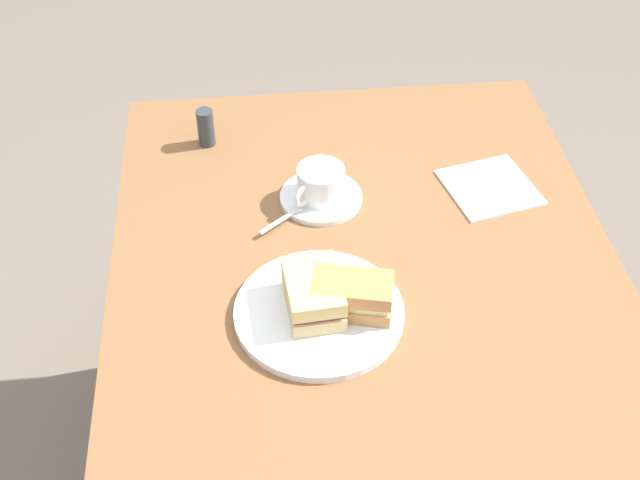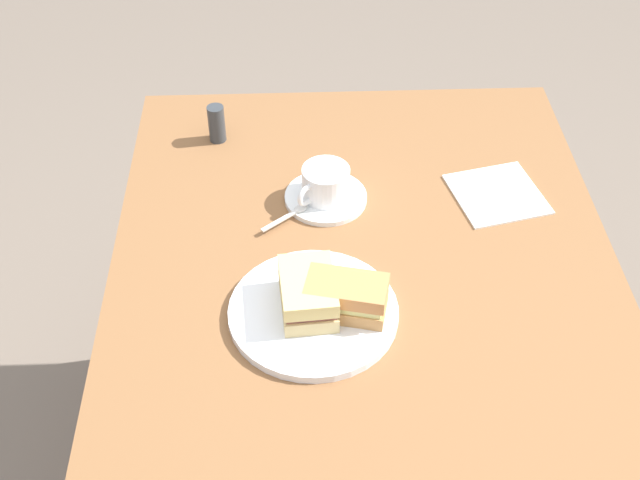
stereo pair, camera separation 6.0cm
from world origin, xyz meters
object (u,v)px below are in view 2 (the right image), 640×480
at_px(sandwich_front, 308,293).
at_px(sandwich_back, 346,297).
at_px(sandwich_plate, 313,312).
at_px(napkin, 497,194).
at_px(coffee_saucer, 326,198).
at_px(spoon, 292,213).
at_px(dining_table, 369,367).
at_px(salt_shaker, 217,124).
at_px(coffee_cup, 325,182).

bearing_deg(sandwich_front, sandwich_back, 80.59).
height_order(sandwich_plate, sandwich_front, sandwich_front).
height_order(sandwich_back, napkin, sandwich_back).
bearing_deg(coffee_saucer, spoon, -51.06).
bearing_deg(dining_table, coffee_saucer, -168.90).
height_order(dining_table, sandwich_front, sandwich_front).
distance_m(dining_table, napkin, 0.40).
relative_size(spoon, salt_shaker, 1.14).
distance_m(sandwich_plate, coffee_cup, 0.27).
xyz_separation_m(dining_table, coffee_saucer, (-0.29, -0.06, 0.11)).
xyz_separation_m(sandwich_back, spoon, (-0.23, -0.08, -0.03)).
distance_m(sandwich_plate, sandwich_front, 0.04).
bearing_deg(spoon, salt_shaker, -149.43).
distance_m(sandwich_front, spoon, 0.22).
relative_size(sandwich_back, salt_shaker, 1.79).
distance_m(sandwich_plate, sandwich_back, 0.06).
relative_size(sandwich_front, salt_shaker, 1.67).
relative_size(dining_table, sandwich_front, 10.32).
distance_m(sandwich_plate, salt_shaker, 0.49).
bearing_deg(napkin, sandwich_back, -46.09).
xyz_separation_m(coffee_cup, napkin, (-0.00, 0.31, -0.04)).
relative_size(dining_table, napkin, 8.48).
relative_size(spoon, napkin, 0.56).
height_order(sandwich_plate, napkin, sandwich_plate).
bearing_deg(sandwich_back, coffee_cup, -175.94).
bearing_deg(coffee_cup, salt_shaker, -133.66).
height_order(coffee_cup, spoon, coffee_cup).
bearing_deg(dining_table, sandwich_plate, -101.40).
xyz_separation_m(spoon, salt_shaker, (-0.24, -0.14, 0.02)).
relative_size(sandwich_back, spoon, 1.58).
xyz_separation_m(napkin, salt_shaker, (-0.19, -0.50, 0.03)).
xyz_separation_m(coffee_saucer, napkin, (-0.00, 0.31, -0.00)).
height_order(sandwich_front, napkin, sandwich_front).
bearing_deg(sandwich_front, spoon, -174.44).
xyz_separation_m(sandwich_front, napkin, (-0.27, 0.34, -0.04)).
relative_size(dining_table, spoon, 15.12).
bearing_deg(salt_shaker, sandwich_front, 19.50).
xyz_separation_m(dining_table, spoon, (-0.24, -0.12, 0.12)).
relative_size(sandwich_plate, sandwich_back, 1.96).
bearing_deg(coffee_saucer, sandwich_front, -8.26).
bearing_deg(sandwich_plate, coffee_saucer, 173.51).
distance_m(sandwich_front, sandwich_back, 0.06).
xyz_separation_m(spoon, napkin, (-0.05, 0.37, -0.01)).
distance_m(dining_table, coffee_saucer, 0.32).
bearing_deg(coffee_saucer, salt_shaker, -133.32).
bearing_deg(salt_shaker, dining_table, 28.22).
distance_m(coffee_cup, napkin, 0.31).
bearing_deg(salt_shaker, sandwich_back, 25.16).
bearing_deg(sandwich_plate, salt_shaker, -159.88).
xyz_separation_m(sandwich_front, coffee_saucer, (-0.27, 0.04, -0.04)).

